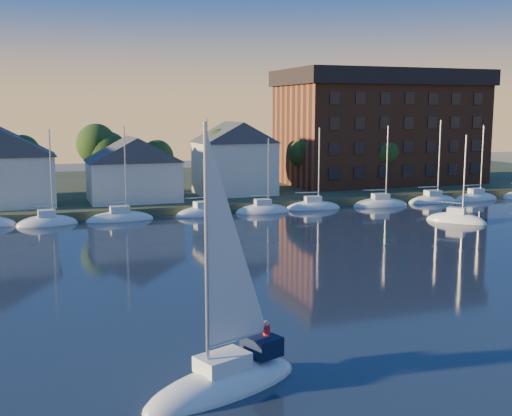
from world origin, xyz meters
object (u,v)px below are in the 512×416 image
clubhouse_centre (133,168)px  condo_block (380,126)px  clubhouse_east (234,157)px  hero_sailboat (225,377)px  drifting_sailboat_right (456,221)px

clubhouse_centre → condo_block: (40.00, 7.95, 4.66)m
clubhouse_east → condo_block: size_ratio=0.34×
clubhouse_centre → clubhouse_east: bearing=8.1°
hero_sailboat → clubhouse_east: bearing=-129.2°
clubhouse_centre → hero_sailboat: bearing=-95.0°
hero_sailboat → drifting_sailboat_right: hero_sailboat is taller
clubhouse_centre → drifting_sailboat_right: (32.16, -22.13, -5.04)m
clubhouse_centre → condo_block: bearing=11.2°
clubhouse_centre → clubhouse_east: clubhouse_east is taller
clubhouse_east → hero_sailboat: bearing=-108.3°
clubhouse_east → condo_block: bearing=12.9°
clubhouse_east → hero_sailboat: (-18.76, -56.63, -5.44)m
hero_sailboat → drifting_sailboat_right: (36.92, 32.49, -0.46)m
clubhouse_east → drifting_sailboat_right: bearing=-53.0°
condo_block → hero_sailboat: 77.49m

